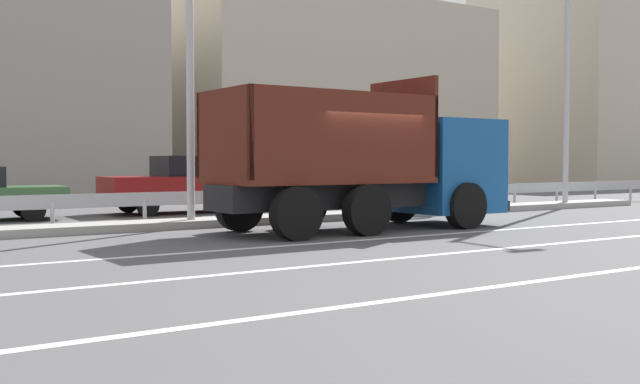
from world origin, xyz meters
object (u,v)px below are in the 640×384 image
at_px(median_road_sign, 445,173).
at_px(street_lamp_1, 194,13).
at_px(street_lamp_2, 570,33).
at_px(dump_truck, 391,172).
at_px(parked_car_3, 189,185).
at_px(parked_car_4, 369,186).

xyz_separation_m(median_road_sign, street_lamp_1, (-7.89, -0.25, 3.68)).
bearing_deg(street_lamp_2, median_road_sign, 177.61).
height_order(dump_truck, median_road_sign, dump_truck).
bearing_deg(dump_truck, median_road_sign, 122.38).
height_order(parked_car_3, parked_car_4, parked_car_3).
bearing_deg(parked_car_3, street_lamp_1, 160.24).
bearing_deg(street_lamp_1, parked_car_4, 28.19).
relative_size(median_road_sign, parked_car_4, 0.52).
height_order(median_road_sign, parked_car_3, median_road_sign).
relative_size(parked_car_3, parked_car_4, 1.17).
bearing_deg(dump_truck, parked_car_3, -166.12).
bearing_deg(dump_truck, street_lamp_2, 104.22).
height_order(median_road_sign, street_lamp_2, street_lamp_2).
xyz_separation_m(dump_truck, parked_car_3, (-1.83, 7.19, -0.45)).
bearing_deg(median_road_sign, dump_truck, -147.20).
bearing_deg(street_lamp_2, dump_truck, -165.37).
relative_size(street_lamp_1, parked_car_3, 1.76).
xyz_separation_m(street_lamp_2, parked_car_4, (-4.72, 4.46, -4.97)).
bearing_deg(street_lamp_2, street_lamp_1, -179.85).
distance_m(dump_truck, parked_car_3, 7.43).
bearing_deg(parked_car_3, dump_truck, -163.41).
bearing_deg(parked_car_3, median_road_sign, -124.97).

